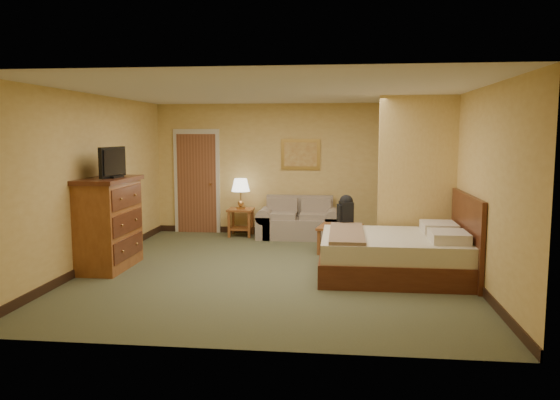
# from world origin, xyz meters

# --- Properties ---
(floor) EXTENTS (6.00, 6.00, 0.00)m
(floor) POSITION_xyz_m (0.00, 0.00, 0.00)
(floor) COLOR #4F5335
(floor) RESTS_ON ground
(ceiling) EXTENTS (6.00, 6.00, 0.00)m
(ceiling) POSITION_xyz_m (0.00, 0.00, 2.60)
(ceiling) COLOR white
(ceiling) RESTS_ON back_wall
(back_wall) EXTENTS (5.50, 0.02, 2.60)m
(back_wall) POSITION_xyz_m (0.00, 3.00, 1.30)
(back_wall) COLOR #D8B05C
(back_wall) RESTS_ON floor
(left_wall) EXTENTS (0.02, 6.00, 2.60)m
(left_wall) POSITION_xyz_m (-2.75, 0.00, 1.30)
(left_wall) COLOR #D8B05C
(left_wall) RESTS_ON floor
(right_wall) EXTENTS (0.02, 6.00, 2.60)m
(right_wall) POSITION_xyz_m (2.75, 0.00, 1.30)
(right_wall) COLOR #D8B05C
(right_wall) RESTS_ON floor
(partition) EXTENTS (1.20, 0.15, 2.60)m
(partition) POSITION_xyz_m (2.15, 0.93, 1.30)
(partition) COLOR #D8B05C
(partition) RESTS_ON floor
(door) EXTENTS (0.94, 0.16, 2.10)m
(door) POSITION_xyz_m (-1.95, 2.96, 1.03)
(door) COLOR beige
(door) RESTS_ON floor
(baseboard) EXTENTS (5.50, 0.02, 0.12)m
(baseboard) POSITION_xyz_m (0.00, 2.99, 0.06)
(baseboard) COLOR black
(baseboard) RESTS_ON floor
(loveseat) EXTENTS (1.59, 0.74, 0.80)m
(loveseat) POSITION_xyz_m (0.16, 2.57, 0.26)
(loveseat) COLOR gray
(loveseat) RESTS_ON floor
(side_table) EXTENTS (0.49, 0.49, 0.54)m
(side_table) POSITION_xyz_m (-0.99, 2.65, 0.36)
(side_table) COLOR brown
(side_table) RESTS_ON floor
(table_lamp) EXTENTS (0.36, 0.36, 0.59)m
(table_lamp) POSITION_xyz_m (-0.99, 2.65, 0.99)
(table_lamp) COLOR #B07D40
(table_lamp) RESTS_ON side_table
(coffee_table) EXTENTS (0.81, 0.81, 0.45)m
(coffee_table) POSITION_xyz_m (0.96, 1.35, 0.33)
(coffee_table) COLOR brown
(coffee_table) RESTS_ON floor
(wall_picture) EXTENTS (0.77, 0.04, 0.60)m
(wall_picture) POSITION_xyz_m (0.16, 2.97, 1.60)
(wall_picture) COLOR #B78E3F
(wall_picture) RESTS_ON back_wall
(dresser) EXTENTS (0.67, 1.28, 1.36)m
(dresser) POSITION_xyz_m (-2.48, -0.14, 0.69)
(dresser) COLOR brown
(dresser) RESTS_ON floor
(tv) EXTENTS (0.20, 0.74, 0.45)m
(tv) POSITION_xyz_m (-2.38, -0.14, 1.58)
(tv) COLOR black
(tv) RESTS_ON dresser
(bed) EXTENTS (2.14, 1.82, 1.18)m
(bed) POSITION_xyz_m (1.81, -0.10, 0.32)
(bed) COLOR #481F10
(bed) RESTS_ON floor
(backpack) EXTENTS (0.24, 0.31, 0.47)m
(backpack) POSITION_xyz_m (1.05, 0.80, 0.83)
(backpack) COLOR black
(backpack) RESTS_ON bed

